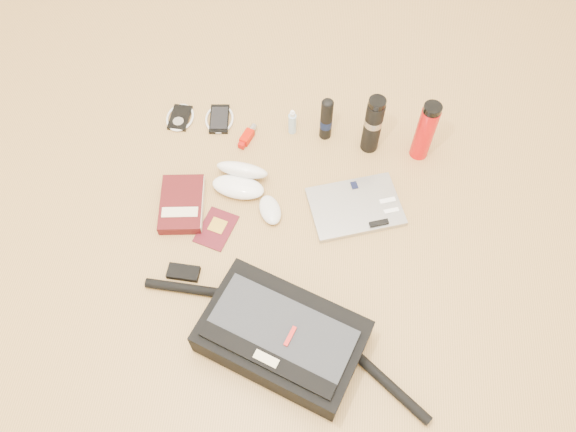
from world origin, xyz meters
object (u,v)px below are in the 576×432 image
at_px(laptop, 356,207).
at_px(thermos_red, 425,131).
at_px(book, 182,204).
at_px(thermos_black, 373,124).
at_px(messenger_bag, 281,336).

bearing_deg(laptop, thermos_red, 31.31).
bearing_deg(thermos_red, book, -158.96).
relative_size(laptop, thermos_black, 1.44).
relative_size(messenger_bag, laptop, 2.50).
bearing_deg(messenger_bag, thermos_red, 81.64).
height_order(laptop, thermos_red, thermos_red).
xyz_separation_m(book, thermos_black, (0.58, 0.30, 0.10)).
xyz_separation_m(messenger_bag, thermos_black, (0.22, 0.71, 0.06)).
bearing_deg(book, thermos_black, 20.67).
relative_size(book, thermos_red, 0.93).
distance_m(messenger_bag, book, 0.55).
bearing_deg(thermos_black, messenger_bag, -107.54).
height_order(thermos_black, thermos_red, thermos_red).
xyz_separation_m(messenger_bag, book, (-0.36, 0.41, -0.04)).
height_order(messenger_bag, laptop, messenger_bag).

